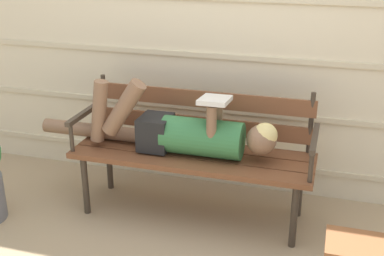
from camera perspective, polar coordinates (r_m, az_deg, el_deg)
ground_plane at (r=3.37m, az=-0.83°, el=-11.16°), size 12.00×12.00×0.00m
house_siding at (r=3.56m, az=2.48°, el=11.49°), size 5.36×0.08×2.40m
park_bench at (r=3.34m, az=0.34°, el=-1.85°), size 1.59×0.50×0.87m
reclining_person at (r=3.25m, az=-1.20°, el=-0.40°), size 1.67×0.25×0.50m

